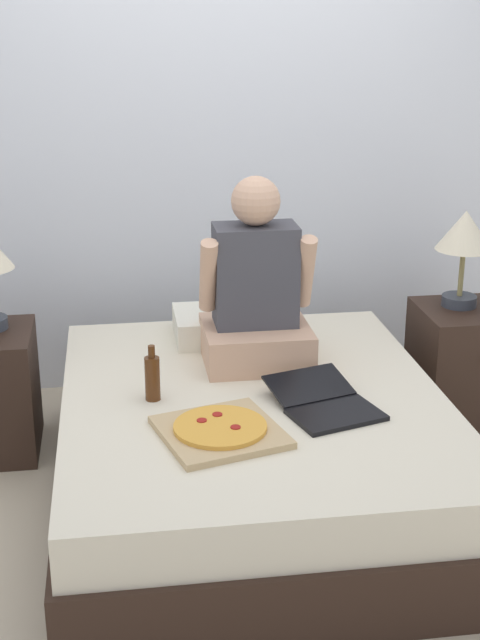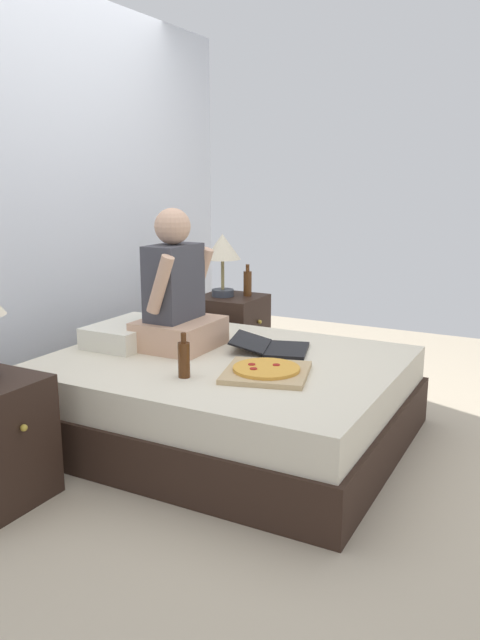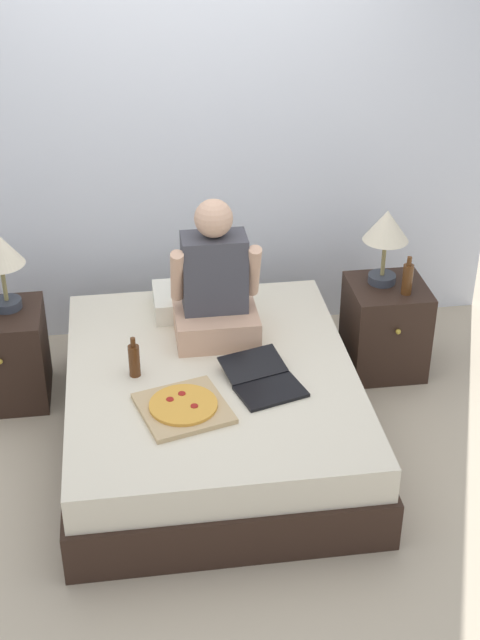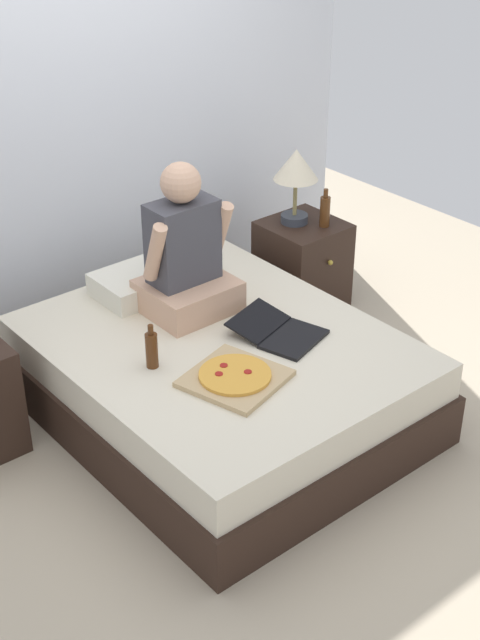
% 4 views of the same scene
% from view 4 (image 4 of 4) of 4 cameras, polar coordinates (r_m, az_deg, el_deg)
% --- Properties ---
extents(ground_plane, '(5.83, 5.83, 0.00)m').
position_cam_4_polar(ground_plane, '(4.56, -1.23, -6.09)').
color(ground_plane, tan).
extents(wall_back, '(3.83, 0.12, 2.50)m').
position_cam_4_polar(wall_back, '(4.97, -10.93, 12.69)').
color(wall_back, silver).
rests_on(wall_back, ground).
extents(bed, '(1.51, 1.84, 0.45)m').
position_cam_4_polar(bed, '(4.43, -1.27, -3.78)').
color(bed, black).
rests_on(bed, ground).
extents(nightstand_right, '(0.44, 0.47, 0.55)m').
position_cam_4_polar(nightstand_right, '(5.41, 4.00, 3.49)').
color(nightstand_right, black).
rests_on(nightstand_right, ground).
extents(lamp_on_right_nightstand, '(0.26, 0.26, 0.45)m').
position_cam_4_polar(lamp_on_right_nightstand, '(5.18, 3.60, 9.56)').
color(lamp_on_right_nightstand, '#333842').
rests_on(lamp_on_right_nightstand, nightstand_right).
extents(beer_bottle, '(0.06, 0.06, 0.23)m').
position_cam_4_polar(beer_bottle, '(5.23, 5.46, 6.98)').
color(beer_bottle, '#512D14').
rests_on(beer_bottle, nightstand_right).
extents(pillow, '(0.52, 0.34, 0.12)m').
position_cam_4_polar(pillow, '(4.74, -6.09, 2.51)').
color(pillow, silver).
rests_on(pillow, bed).
extents(person_seated, '(0.47, 0.40, 0.78)m').
position_cam_4_polar(person_seated, '(4.45, -3.54, 4.01)').
color(person_seated, tan).
rests_on(person_seated, bed).
extents(laptop, '(0.42, 0.49, 0.07)m').
position_cam_4_polar(laptop, '(4.33, 2.69, -0.84)').
color(laptop, black).
rests_on(laptop, bed).
extents(pizza_box, '(0.49, 0.49, 0.05)m').
position_cam_4_polar(pizza_box, '(4.00, -0.32, -3.69)').
color(pizza_box, tan).
rests_on(pizza_box, bed).
extents(beer_bottle_on_bed, '(0.06, 0.06, 0.22)m').
position_cam_4_polar(beer_bottle_on_bed, '(4.08, -5.67, -1.89)').
color(beer_bottle_on_bed, '#4C2811').
rests_on(beer_bottle_on_bed, bed).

